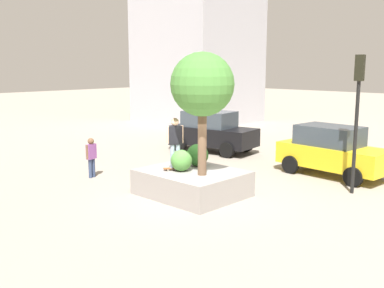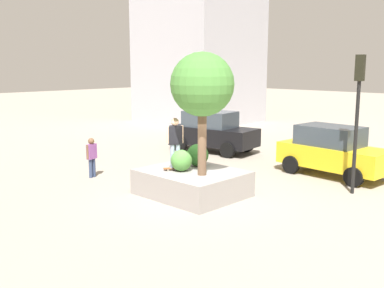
% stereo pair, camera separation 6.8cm
% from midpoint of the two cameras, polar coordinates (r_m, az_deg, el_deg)
% --- Properties ---
extents(ground_plane, '(120.00, 120.00, 0.00)m').
position_cam_midpoint_polar(ground_plane, '(14.92, -0.56, -6.82)').
color(ground_plane, '#9E9384').
extents(planter_ledge, '(3.24, 2.69, 0.85)m').
position_cam_midpoint_polar(planter_ledge, '(15.11, -0.13, -4.95)').
color(planter_ledge, gray).
rests_on(planter_ledge, ground).
extents(plaza_tree, '(2.01, 2.01, 3.89)m').
position_cam_midpoint_polar(plaza_tree, '(14.02, 1.19, 7.43)').
color(plaza_tree, brown).
rests_on(plaza_tree, planter_ledge).
extents(boxwood_shrub, '(0.71, 0.71, 0.71)m').
position_cam_midpoint_polar(boxwood_shrub, '(14.87, -1.49, -2.11)').
color(boxwood_shrub, '#4C8C3D').
rests_on(boxwood_shrub, planter_ledge).
extents(hedge_clump, '(0.77, 0.77, 0.77)m').
position_cam_midpoint_polar(hedge_clump, '(15.59, 0.56, -1.42)').
color(hedge_clump, '#2D6628').
rests_on(hedge_clump, planter_ledge).
extents(skateboard, '(0.62, 0.78, 0.07)m').
position_cam_midpoint_polar(skateboard, '(15.08, -2.27, -3.11)').
color(skateboard, brown).
rests_on(skateboard, planter_ledge).
extents(skateboarder, '(0.39, 0.51, 1.69)m').
position_cam_midpoint_polar(skateboarder, '(14.88, -2.30, 0.61)').
color(skateboarder, '#8C9EB7').
rests_on(skateboarder, skateboard).
extents(sedan_parked, '(4.60, 2.55, 2.04)m').
position_cam_midpoint_polar(sedan_parked, '(22.59, 2.44, 1.64)').
color(sedan_parked, black).
rests_on(sedan_parked, ground).
extents(taxi_cab, '(4.36, 2.23, 1.97)m').
position_cam_midpoint_polar(taxi_cab, '(18.44, 17.27, -0.81)').
color(taxi_cab, gold).
rests_on(taxi_cab, ground).
extents(traffic_light_corner, '(0.31, 0.36, 4.66)m').
position_cam_midpoint_polar(traffic_light_corner, '(15.83, 20.21, 5.22)').
color(traffic_light_corner, black).
rests_on(traffic_light_corner, ground).
extents(pedestrian_crossing, '(0.26, 0.52, 1.56)m').
position_cam_midpoint_polar(pedestrian_crossing, '(17.77, -12.78, -1.35)').
color(pedestrian_crossing, navy).
rests_on(pedestrian_crossing, ground).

